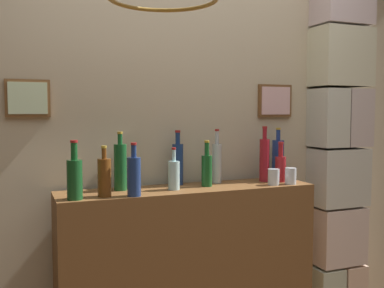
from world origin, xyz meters
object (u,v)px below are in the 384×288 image
(liquor_bottle_scotch, at_px, (217,162))
(liquor_bottle_port, at_px, (264,159))
(liquor_bottle_gin, at_px, (278,158))
(liquor_bottle_tequila, at_px, (207,169))
(glass_tumbler_rocks, at_px, (291,176))
(liquor_bottle_vermouth, at_px, (104,177))
(liquor_bottle_amaro, at_px, (178,163))
(liquor_bottle_rum, at_px, (134,175))
(liquor_bottle_mezcal, at_px, (75,177))
(liquor_bottle_bourbon, at_px, (120,166))
(liquor_bottle_rye, at_px, (174,174))
(glass_tumbler_highball, at_px, (274,177))
(liquor_bottle_sherry, at_px, (280,167))

(liquor_bottle_scotch, bearing_deg, liquor_bottle_port, -9.99)
(liquor_bottle_scotch, xyz_separation_m, liquor_bottle_gin, (0.44, 0.02, 0.00))
(liquor_bottle_tequila, xyz_separation_m, glass_tumbler_rocks, (0.49, -0.11, -0.05))
(liquor_bottle_vermouth, bearing_deg, liquor_bottle_tequila, 8.65)
(glass_tumbler_rocks, bearing_deg, liquor_bottle_amaro, 160.41)
(liquor_bottle_port, relative_size, liquor_bottle_rum, 1.24)
(liquor_bottle_scotch, height_order, liquor_bottle_mezcal, liquor_bottle_scotch)
(liquor_bottle_amaro, relative_size, glass_tumbler_rocks, 3.32)
(liquor_bottle_vermouth, bearing_deg, liquor_bottle_bourbon, 52.38)
(liquor_bottle_rye, bearing_deg, liquor_bottle_bourbon, 161.36)
(liquor_bottle_scotch, distance_m, liquor_bottle_tequila, 0.14)
(liquor_bottle_bourbon, height_order, liquor_bottle_amaro, same)
(liquor_bottle_mezcal, relative_size, liquor_bottle_amaro, 0.91)
(liquor_bottle_rye, bearing_deg, liquor_bottle_port, 6.46)
(liquor_bottle_vermouth, height_order, liquor_bottle_mezcal, liquor_bottle_mezcal)
(liquor_bottle_gin, height_order, liquor_bottle_amaro, liquor_bottle_gin)
(liquor_bottle_scotch, bearing_deg, glass_tumbler_highball, -34.49)
(liquor_bottle_tequila, relative_size, liquor_bottle_gin, 0.81)
(liquor_bottle_vermouth, distance_m, liquor_bottle_tequila, 0.61)
(liquor_bottle_bourbon, distance_m, liquor_bottle_rye, 0.29)
(liquor_bottle_scotch, relative_size, liquor_bottle_gin, 1.00)
(liquor_bottle_vermouth, xyz_separation_m, liquor_bottle_scotch, (0.71, 0.18, 0.03))
(liquor_bottle_bourbon, bearing_deg, liquor_bottle_mezcal, -146.72)
(liquor_bottle_vermouth, xyz_separation_m, liquor_bottle_tequila, (0.60, 0.09, -0.00))
(liquor_bottle_gin, relative_size, glass_tumbler_rocks, 3.38)
(liquor_bottle_scotch, height_order, liquor_bottle_gin, liquor_bottle_gin)
(liquor_bottle_tequila, bearing_deg, liquor_bottle_vermouth, -171.35)
(liquor_bottle_vermouth, distance_m, liquor_bottle_amaro, 0.51)
(glass_tumbler_rocks, bearing_deg, glass_tumbler_highball, 175.15)
(liquor_bottle_gin, bearing_deg, glass_tumbler_highball, -127.97)
(liquor_bottle_mezcal, xyz_separation_m, liquor_bottle_gin, (1.29, 0.22, 0.02))
(liquor_bottle_amaro, bearing_deg, liquor_bottle_port, -8.08)
(liquor_bottle_rum, distance_m, liquor_bottle_amaro, 0.41)
(glass_tumbler_rocks, bearing_deg, liquor_bottle_rye, 173.69)
(liquor_bottle_tequila, height_order, liquor_bottle_bourbon, liquor_bottle_bourbon)
(liquor_bottle_vermouth, xyz_separation_m, liquor_bottle_sherry, (1.09, 0.07, -0.01))
(liquor_bottle_sherry, xyz_separation_m, glass_tumbler_highball, (-0.10, -0.09, -0.04))
(liquor_bottle_sherry, distance_m, liquor_bottle_rum, 0.95)
(liquor_bottle_gin, xyz_separation_m, glass_tumbler_highball, (-0.16, -0.21, -0.08))
(liquor_bottle_bourbon, height_order, liquor_bottle_mezcal, liquor_bottle_bourbon)
(liquor_bottle_amaro, bearing_deg, liquor_bottle_mezcal, -159.81)
(liquor_bottle_scotch, relative_size, liquor_bottle_mezcal, 1.11)
(liquor_bottle_bourbon, xyz_separation_m, liquor_bottle_rum, (0.03, -0.19, -0.03))
(liquor_bottle_gin, bearing_deg, liquor_bottle_vermouth, -170.37)
(liquor_bottle_rum, xyz_separation_m, liquor_bottle_amaro, (0.33, 0.25, 0.02))
(liquor_bottle_rum, bearing_deg, glass_tumbler_rocks, 1.37)
(liquor_bottle_amaro, relative_size, glass_tumbler_highball, 3.39)
(liquor_bottle_port, bearing_deg, glass_tumbler_rocks, -58.38)
(liquor_bottle_rye, relative_size, glass_tumbler_highball, 2.47)
(liquor_bottle_sherry, bearing_deg, glass_tumbler_highball, -140.01)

